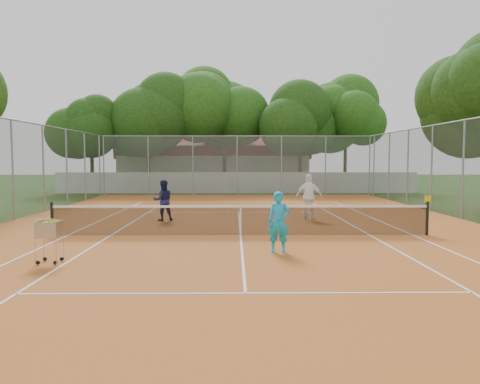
{
  "coord_description": "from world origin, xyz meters",
  "views": [
    {
      "loc": [
        -0.2,
        -14.66,
        2.43
      ],
      "look_at": [
        0.0,
        1.5,
        1.3
      ],
      "focal_mm": 35.0,
      "sensor_mm": 36.0,
      "label": 1
    }
  ],
  "objects_px": {
    "clubhouse": "(215,162)",
    "player_far_right": "(309,197)",
    "player_near": "(279,222)",
    "player_far_left": "(163,200)",
    "tennis_net": "(241,220)",
    "ball_hopper": "(49,240)"
  },
  "relations": [
    {
      "from": "clubhouse",
      "to": "player_far_right",
      "type": "xyz_separation_m",
      "value": [
        4.81,
        -25.0,
        -1.27
      ]
    },
    {
      "from": "clubhouse",
      "to": "player_near",
      "type": "relative_size",
      "value": 10.34
    },
    {
      "from": "player_near",
      "to": "player_far_left",
      "type": "xyz_separation_m",
      "value": [
        -3.96,
        6.35,
        0.01
      ]
    },
    {
      "from": "tennis_net",
      "to": "player_near",
      "type": "distance_m",
      "value": 2.85
    },
    {
      "from": "clubhouse",
      "to": "ball_hopper",
      "type": "distance_m",
      "value": 33.02
    },
    {
      "from": "clubhouse",
      "to": "player_far_right",
      "type": "distance_m",
      "value": 25.49
    },
    {
      "from": "player_far_right",
      "to": "ball_hopper",
      "type": "relative_size",
      "value": 1.69
    },
    {
      "from": "clubhouse",
      "to": "ball_hopper",
      "type": "height_order",
      "value": "clubhouse"
    },
    {
      "from": "tennis_net",
      "to": "player_far_right",
      "type": "height_order",
      "value": "player_far_right"
    },
    {
      "from": "player_near",
      "to": "player_far_left",
      "type": "height_order",
      "value": "player_far_left"
    },
    {
      "from": "player_near",
      "to": "ball_hopper",
      "type": "relative_size",
      "value": 1.47
    },
    {
      "from": "clubhouse",
      "to": "player_far_left",
      "type": "distance_m",
      "value": 25.37
    },
    {
      "from": "tennis_net",
      "to": "player_far_right",
      "type": "xyz_separation_m",
      "value": [
        2.81,
        4.0,
        0.42
      ]
    },
    {
      "from": "tennis_net",
      "to": "player_far_left",
      "type": "distance_m",
      "value": 4.76
    },
    {
      "from": "ball_hopper",
      "to": "tennis_net",
      "type": "bearing_deg",
      "value": 60.33
    },
    {
      "from": "player_near",
      "to": "ball_hopper",
      "type": "height_order",
      "value": "player_near"
    },
    {
      "from": "clubhouse",
      "to": "player_far_left",
      "type": "bearing_deg",
      "value": -92.27
    },
    {
      "from": "player_far_left",
      "to": "player_far_right",
      "type": "height_order",
      "value": "player_far_right"
    },
    {
      "from": "tennis_net",
      "to": "clubhouse",
      "type": "relative_size",
      "value": 0.72
    },
    {
      "from": "ball_hopper",
      "to": "player_far_right",
      "type": "bearing_deg",
      "value": 66.63
    },
    {
      "from": "player_far_left",
      "to": "player_near",
      "type": "bearing_deg",
      "value": 105.77
    },
    {
      "from": "tennis_net",
      "to": "player_far_right",
      "type": "relative_size",
      "value": 6.53
    }
  ]
}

